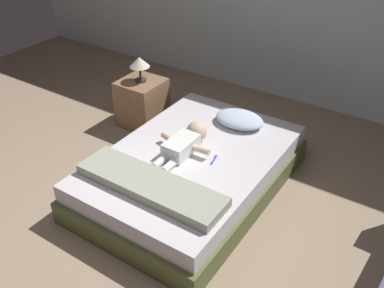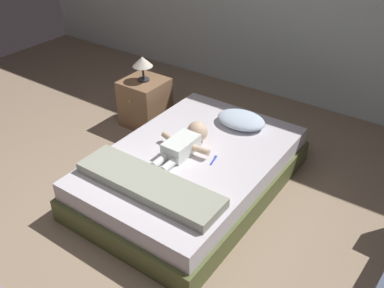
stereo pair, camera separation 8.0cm
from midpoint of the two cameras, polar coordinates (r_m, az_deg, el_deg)
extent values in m
plane|color=gray|center=(3.55, -10.47, -11.54)|extent=(8.00, 8.00, 0.00)
cube|color=#575F33|center=(3.85, -0.59, -4.59)|extent=(1.38, 2.02, 0.21)
cube|color=silver|center=(3.74, -0.61, -2.34)|extent=(1.32, 1.94, 0.17)
ellipsoid|color=silver|center=(4.11, 5.83, 3.33)|extent=(0.48, 0.35, 0.11)
cube|color=white|center=(3.66, -2.09, -0.34)|extent=(0.20, 0.33, 0.14)
sphere|color=beige|center=(3.82, 0.04, 1.68)|extent=(0.19, 0.19, 0.19)
cylinder|color=beige|center=(3.78, -3.75, 0.80)|extent=(0.17, 0.10, 0.06)
cylinder|color=beige|center=(3.62, 0.55, -0.80)|extent=(0.16, 0.06, 0.06)
cylinder|color=white|center=(3.55, -4.95, -2.39)|extent=(0.06, 0.16, 0.06)
cylinder|color=white|center=(3.50, -3.68, -2.91)|extent=(0.06, 0.16, 0.06)
cube|color=blue|center=(3.61, 2.32, -2.13)|extent=(0.04, 0.13, 0.01)
cube|color=white|center=(3.65, 2.69, -1.41)|extent=(0.02, 0.03, 0.01)
cube|color=#8B6647|center=(4.76, -7.14, 5.49)|extent=(0.44, 0.44, 0.53)
sphere|color=tan|center=(4.56, -9.14, 5.59)|extent=(0.03, 0.03, 0.03)
cylinder|color=#333338|center=(4.64, -7.37, 8.47)|extent=(0.13, 0.13, 0.02)
cylinder|color=#333338|center=(4.61, -7.45, 9.40)|extent=(0.02, 0.02, 0.14)
cone|color=silver|center=(4.56, -7.56, 10.83)|extent=(0.21, 0.21, 0.11)
cube|color=#A2A692|center=(3.30, -6.27, -5.47)|extent=(1.24, 0.34, 0.08)
camera|label=1|loc=(0.04, -90.63, -0.41)|focal=39.86mm
camera|label=2|loc=(0.04, 89.37, 0.41)|focal=39.86mm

